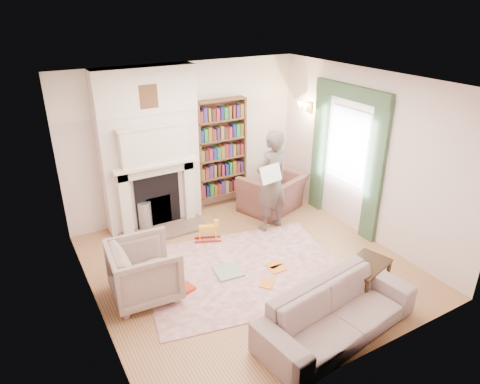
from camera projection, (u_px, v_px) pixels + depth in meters
floor at (248, 265)px, 6.64m from camera, size 4.50×4.50×0.00m
ceiling at (250, 82)px, 5.48m from camera, size 4.50×4.50×0.00m
wall_back at (186, 140)px, 7.84m from camera, size 4.50×0.00×4.50m
wall_front at (364, 259)px, 4.28m from camera, size 4.50×0.00×4.50m
wall_left at (85, 220)px, 5.04m from camera, size 0.00×4.50×4.50m
wall_right at (365, 156)px, 7.08m from camera, size 0.00×4.50×4.50m
fireplace at (150, 151)px, 7.35m from camera, size 1.70×0.58×2.80m
bookcase at (221, 148)px, 8.12m from camera, size 1.00×0.24×1.85m
window at (348, 146)px, 7.37m from camera, size 0.02×0.90×1.30m
curtain_left at (375, 173)px, 6.90m from camera, size 0.07×0.32×2.40m
curtain_right at (319, 149)px, 8.01m from camera, size 0.07×0.32×2.40m
pelmet at (352, 92)px, 6.96m from camera, size 0.09×1.70×0.24m
wall_sconce at (301, 109)px, 7.96m from camera, size 0.20×0.24×0.24m
rug at (244, 271)px, 6.49m from camera, size 3.25×2.73×0.01m
armchair_reading at (273, 193)px, 8.24m from camera, size 1.38×1.30×0.72m
armchair_left at (145, 271)px, 5.80m from camera, size 0.96×0.93×0.82m
sofa at (337, 312)px, 5.18m from camera, size 2.22×1.12×0.62m
man_reading at (271, 181)px, 7.33m from camera, size 0.73×0.54×1.82m
newspaper at (271, 174)px, 7.01m from camera, size 0.43×0.19×0.28m
coffee_table at (365, 277)px, 5.98m from camera, size 0.80×0.63×0.45m
paraffin_heater at (145, 216)px, 7.54m from camera, size 0.30×0.30×0.55m
rocking_horse at (208, 231)px, 7.22m from camera, size 0.48×0.34×0.39m
board_game at (228, 272)px, 6.44m from camera, size 0.43×0.43×0.03m
game_box_lid at (183, 290)px, 6.02m from camera, size 0.34×0.27×0.05m
comic_annuals at (273, 272)px, 6.44m from camera, size 0.65×0.61×0.02m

